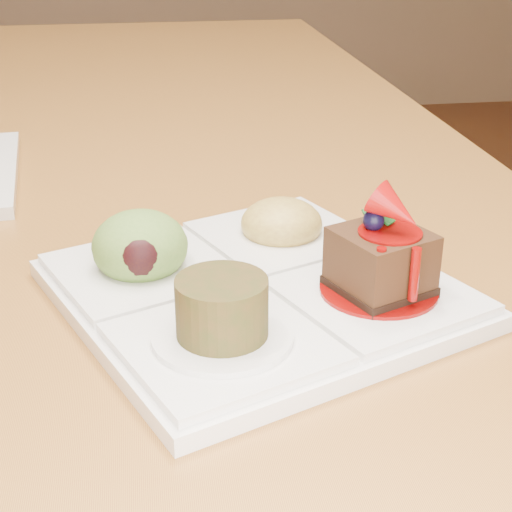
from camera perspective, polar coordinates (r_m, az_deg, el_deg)
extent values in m
cube|color=olive|center=(0.95, -15.91, 6.89)|extent=(1.00, 1.80, 0.04)
cylinder|color=olive|center=(1.89, 1.57, 4.57)|extent=(0.06, 0.06, 0.71)
cylinder|color=black|center=(1.43, 17.56, -10.23)|extent=(0.04, 0.04, 0.43)
cube|color=silver|center=(0.54, 0.00, -2.77)|extent=(0.32, 0.32, 0.01)
cube|color=silver|center=(0.53, 8.88, -2.87)|extent=(0.15, 0.15, 0.01)
cube|color=silver|center=(0.47, -2.44, -6.42)|extent=(0.15, 0.15, 0.01)
cube|color=silver|center=(0.56, -8.32, -1.00)|extent=(0.15, 0.15, 0.01)
cube|color=silver|center=(0.61, 1.85, 1.50)|extent=(0.15, 0.15, 0.01)
cylinder|color=#680503|center=(0.53, 8.91, -2.46)|extent=(0.08, 0.08, 0.00)
cube|color=black|center=(0.53, 8.93, -2.22)|extent=(0.07, 0.07, 0.01)
cube|color=black|center=(0.52, 9.09, -0.09)|extent=(0.07, 0.07, 0.04)
cylinder|color=#680503|center=(0.51, 9.23, 1.81)|extent=(0.04, 0.04, 0.00)
sphere|color=black|center=(0.51, 8.55, 2.59)|extent=(0.01, 0.01, 0.01)
cone|color=#910A09|center=(0.50, 10.16, 3.30)|extent=(0.05, 0.04, 0.04)
cube|color=#114615|center=(0.52, 9.20, 2.81)|extent=(0.02, 0.02, 0.01)
cube|color=#114615|center=(0.52, 8.44, 2.85)|extent=(0.01, 0.02, 0.01)
cylinder|color=#680503|center=(0.49, 8.97, -1.51)|extent=(0.01, 0.01, 0.04)
cylinder|color=#680503|center=(0.50, 11.46, -1.32)|extent=(0.01, 0.01, 0.04)
cylinder|color=#680503|center=(0.51, 5.96, -0.02)|extent=(0.01, 0.01, 0.03)
cylinder|color=silver|center=(0.47, -2.45, -5.89)|extent=(0.08, 0.08, 0.00)
cylinder|color=#432C13|center=(0.46, -2.50, -3.75)|extent=(0.05, 0.05, 0.04)
cylinder|color=#411A0D|center=(0.45, -2.53, -2.43)|extent=(0.04, 0.04, 0.00)
ellipsoid|color=olive|center=(0.56, -8.43, 0.71)|extent=(0.07, 0.07, 0.05)
ellipsoid|color=black|center=(0.53, -8.41, -0.12)|extent=(0.03, 0.02, 0.03)
ellipsoid|color=gold|center=(0.61, 1.87, 2.38)|extent=(0.06, 0.06, 0.04)
cube|color=#C96A0E|center=(0.62, 3.27, 3.01)|extent=(0.02, 0.02, 0.01)
cube|color=#3E6B17|center=(0.62, 1.36, 3.17)|extent=(0.02, 0.02, 0.01)
cube|color=#C96A0E|center=(0.60, 0.47, 2.52)|extent=(0.01, 0.02, 0.01)
cube|color=#3E6B17|center=(0.60, 2.62, 2.09)|extent=(0.02, 0.01, 0.01)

